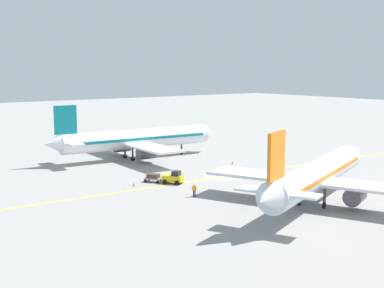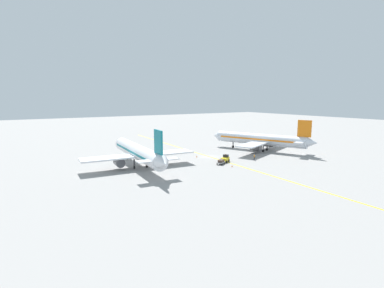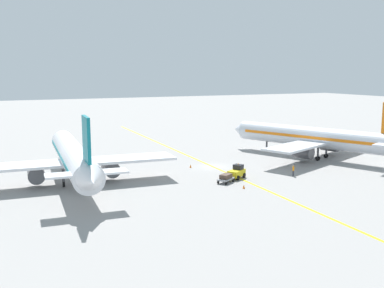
% 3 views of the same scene
% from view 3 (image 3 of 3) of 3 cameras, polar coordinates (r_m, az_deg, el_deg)
% --- Properties ---
extents(ground_plane, '(400.00, 400.00, 0.00)m').
position_cam_3_polar(ground_plane, '(73.45, 2.69, -2.91)').
color(ground_plane, gray).
extents(apron_yellow_centreline, '(4.41, 119.95, 0.01)m').
position_cam_3_polar(apron_yellow_centreline, '(73.45, 2.69, -2.91)').
color(apron_yellow_centreline, yellow).
rests_on(apron_yellow_centreline, ground).
extents(airplane_at_gate, '(28.29, 35.54, 10.60)m').
position_cam_3_polar(airplane_at_gate, '(63.96, -14.81, -1.62)').
color(airplane_at_gate, white).
rests_on(airplane_at_gate, ground).
extents(airplane_adjacent_stand, '(27.88, 33.98, 10.60)m').
position_cam_3_polar(airplane_adjacent_stand, '(83.03, 15.31, 0.77)').
color(airplane_adjacent_stand, silver).
rests_on(airplane_adjacent_stand, ground).
extents(baggage_tug_white, '(3.34, 2.89, 2.11)m').
position_cam_3_polar(baggage_tug_white, '(65.74, 5.70, -3.57)').
color(baggage_tug_white, gold).
rests_on(baggage_tug_white, ground).
extents(baggage_cart_trailing, '(2.95, 2.56, 1.24)m').
position_cam_3_polar(baggage_cart_trailing, '(62.93, 4.32, -4.26)').
color(baggage_cart_trailing, gray).
rests_on(baggage_cart_trailing, ground).
extents(ground_crew_worker, '(0.45, 0.43, 1.68)m').
position_cam_3_polar(ground_crew_worker, '(68.35, 12.75, -3.26)').
color(ground_crew_worker, '#23232D').
rests_on(ground_crew_worker, ground).
extents(traffic_cone_near_nose, '(0.32, 0.32, 0.55)m').
position_cam_3_polar(traffic_cone_near_nose, '(72.64, -0.19, -2.81)').
color(traffic_cone_near_nose, orange).
rests_on(traffic_cone_near_nose, ground).
extents(traffic_cone_mid_apron, '(0.32, 0.32, 0.55)m').
position_cam_3_polar(traffic_cone_mid_apron, '(91.39, 10.34, -0.49)').
color(traffic_cone_mid_apron, orange).
rests_on(traffic_cone_mid_apron, ground).
extents(traffic_cone_by_wingtip, '(0.32, 0.32, 0.55)m').
position_cam_3_polar(traffic_cone_by_wingtip, '(60.20, 6.60, -5.39)').
color(traffic_cone_by_wingtip, orange).
rests_on(traffic_cone_by_wingtip, ground).
extents(traffic_cone_far_edge, '(0.32, 0.32, 0.55)m').
position_cam_3_polar(traffic_cone_far_edge, '(78.66, -5.26, -1.93)').
color(traffic_cone_far_edge, orange).
rests_on(traffic_cone_far_edge, ground).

